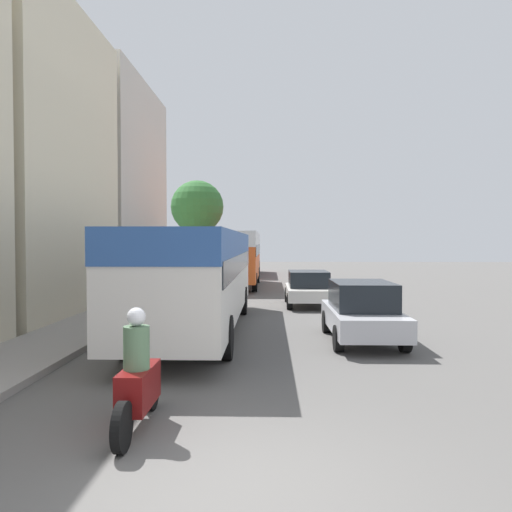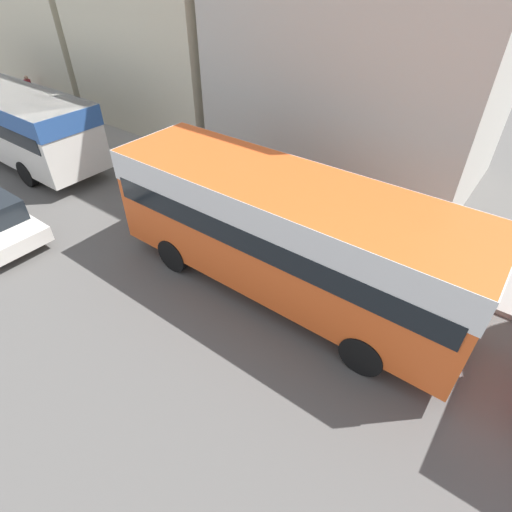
# 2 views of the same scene
# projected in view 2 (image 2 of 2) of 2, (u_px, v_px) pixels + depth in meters

# --- Properties ---
(building_far_terrace) EXTENTS (6.70, 9.76, 11.15)m
(building_far_terrace) POSITION_uv_depth(u_px,v_px,m) (369.00, 12.00, 13.47)
(building_far_terrace) COLOR beige
(building_far_terrace) RESTS_ON ground_plane
(bus_following) EXTENTS (2.66, 9.30, 3.18)m
(bus_following) POSITION_uv_depth(u_px,v_px,m) (285.00, 224.00, 9.64)
(bus_following) COLOR #EA5B23
(bus_following) RESTS_ON ground_plane
(pedestrian_near_curb) EXTENTS (0.34, 0.34, 1.63)m
(pedestrian_near_curb) POSITION_uv_depth(u_px,v_px,m) (30.00, 91.00, 22.09)
(pedestrian_near_curb) COLOR #232838
(pedestrian_near_curb) RESTS_ON sidewalk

